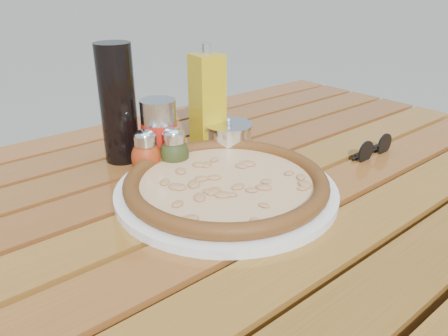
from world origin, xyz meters
TOP-DOWN VIEW (x-y plane):
  - table at (0.00, -0.00)m, footprint 1.40×0.90m
  - plate at (-0.02, -0.01)m, footprint 0.48×0.48m
  - pizza at (-0.02, -0.01)m, footprint 0.45×0.45m
  - pepper_shaker at (-0.08, 0.15)m, footprint 0.07×0.07m
  - oregano_shaker at (-0.03, 0.12)m, footprint 0.06×0.06m
  - dark_bottle at (-0.08, 0.23)m, footprint 0.07×0.07m
  - soda_can at (-0.03, 0.18)m, footprint 0.08×0.08m
  - olive_oil_cruet at (0.08, 0.17)m, footprint 0.06×0.06m
  - parmesan_tin at (0.10, 0.13)m, footprint 0.11×0.11m
  - sunglasses at (0.30, -0.07)m, footprint 0.11×0.02m

SIDE VIEW (x-z plane):
  - table at x=0.00m, z-range 0.30..1.05m
  - plate at x=-0.02m, z-range 0.75..0.76m
  - sunglasses at x=0.30m, z-range 0.74..0.79m
  - pizza at x=-0.02m, z-range 0.76..0.79m
  - parmesan_tin at x=0.10m, z-range 0.74..0.82m
  - pepper_shaker at x=-0.08m, z-range 0.75..0.83m
  - oregano_shaker at x=-0.03m, z-range 0.75..0.83m
  - soda_can at x=-0.03m, z-range 0.75..0.87m
  - olive_oil_cruet at x=0.08m, z-range 0.74..0.95m
  - dark_bottle at x=-0.08m, z-range 0.75..0.97m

